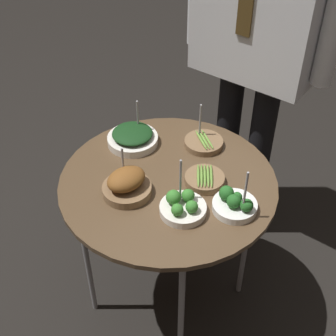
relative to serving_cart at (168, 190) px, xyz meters
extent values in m
plane|color=black|center=(0.00, 0.00, -0.62)|extent=(8.00, 8.00, 0.00)
cylinder|color=brown|center=(0.00, 0.00, 0.03)|extent=(0.70, 0.70, 0.02)
cylinder|color=gray|center=(0.21, -0.21, -0.30)|extent=(0.02, 0.02, 0.64)
cylinder|color=gray|center=(-0.21, -0.21, -0.30)|extent=(0.02, 0.02, 0.64)
cylinder|color=gray|center=(0.21, 0.21, -0.30)|extent=(0.02, 0.02, 0.64)
cylinder|color=gray|center=(-0.21, 0.21, -0.30)|extent=(0.02, 0.02, 0.64)
cylinder|color=brown|center=(-0.06, -0.13, 0.06)|extent=(0.15, 0.15, 0.03)
ellipsoid|color=brown|center=(-0.06, -0.13, 0.10)|extent=(0.12, 0.14, 0.06)
cylinder|color=#939399|center=(-0.10, -0.10, 0.12)|extent=(0.01, 0.01, 0.14)
cylinder|color=silver|center=(-0.22, 0.08, 0.06)|extent=(0.18, 0.18, 0.03)
ellipsoid|color=#143816|center=(-0.22, 0.08, 0.08)|extent=(0.14, 0.14, 0.03)
cylinder|color=#939399|center=(-0.23, 0.13, 0.12)|extent=(0.01, 0.01, 0.14)
cylinder|color=white|center=(0.24, 0.01, 0.06)|extent=(0.14, 0.14, 0.02)
sphere|color=#236023|center=(0.28, 0.01, 0.09)|extent=(0.04, 0.04, 0.04)
sphere|color=#236023|center=(0.24, 0.03, 0.08)|extent=(0.03, 0.03, 0.03)
sphere|color=#236023|center=(0.21, 0.02, 0.09)|extent=(0.05, 0.05, 0.05)
sphere|color=#236023|center=(0.24, 0.00, 0.09)|extent=(0.04, 0.04, 0.04)
cylinder|color=#939399|center=(0.27, 0.00, 0.13)|extent=(0.01, 0.01, 0.17)
cylinder|color=brown|center=(0.10, 0.06, 0.06)|extent=(0.13, 0.13, 0.02)
ellipsoid|color=olive|center=(0.12, 0.07, 0.07)|extent=(0.07, 0.09, 0.01)
ellipsoid|color=olive|center=(0.11, 0.07, 0.07)|extent=(0.07, 0.09, 0.01)
ellipsoid|color=olive|center=(0.10, 0.06, 0.07)|extent=(0.07, 0.09, 0.01)
ellipsoid|color=olive|center=(0.09, 0.05, 0.07)|extent=(0.07, 0.09, 0.01)
ellipsoid|color=olive|center=(0.08, 0.05, 0.07)|extent=(0.07, 0.09, 0.01)
cylinder|color=silver|center=(0.12, -0.09, 0.06)|extent=(0.14, 0.14, 0.02)
sphere|color=#387F2D|center=(0.15, -0.09, 0.09)|extent=(0.04, 0.04, 0.04)
sphere|color=#387F2D|center=(0.12, -0.06, 0.09)|extent=(0.04, 0.04, 0.04)
sphere|color=#387F2D|center=(0.09, -0.09, 0.09)|extent=(0.05, 0.05, 0.05)
sphere|color=#387F2D|center=(0.13, -0.13, 0.09)|extent=(0.04, 0.04, 0.04)
cylinder|color=#939399|center=(0.09, -0.06, 0.13)|extent=(0.01, 0.01, 0.17)
cylinder|color=brown|center=(-0.01, 0.22, 0.05)|extent=(0.14, 0.14, 0.02)
ellipsoid|color=olive|center=(0.00, 0.23, 0.07)|extent=(0.10, 0.08, 0.01)
ellipsoid|color=olive|center=(-0.01, 0.22, 0.07)|extent=(0.10, 0.08, 0.01)
ellipsoid|color=olive|center=(-0.02, 0.21, 0.07)|extent=(0.10, 0.08, 0.01)
cylinder|color=#939399|center=(-0.04, 0.24, 0.12)|extent=(0.01, 0.01, 0.14)
cylinder|color=black|center=(-0.10, 0.56, -0.22)|extent=(0.10, 0.10, 0.79)
cylinder|color=black|center=(0.06, 0.56, -0.22)|extent=(0.10, 0.10, 0.79)
camera|label=1|loc=(0.67, -0.90, 1.05)|focal=50.00mm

